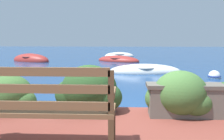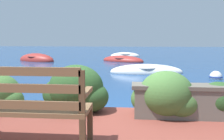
{
  "view_description": "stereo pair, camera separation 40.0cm",
  "coord_description": "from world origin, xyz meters",
  "views": [
    {
      "loc": [
        -0.15,
        -4.32,
        1.43
      ],
      "look_at": [
        -0.59,
        4.82,
        0.27
      ],
      "focal_mm": 40.0,
      "sensor_mm": 36.0,
      "label": 1
    },
    {
      "loc": [
        0.25,
        -4.29,
        1.43
      ],
      "look_at": [
        -0.59,
        4.82,
        0.27
      ],
      "focal_mm": 40.0,
      "sensor_mm": 36.0,
      "label": 2
    }
  ],
  "objects": [
    {
      "name": "rowboat_nearest",
      "position": [
        0.73,
        6.06,
        0.06
      ],
      "size": [
        3.05,
        1.17,
        0.66
      ],
      "rotation": [
        0.0,
        0.0,
        0.04
      ],
      "color": "silver",
      "rests_on": "ground_plane"
    },
    {
      "name": "rowboat_mid",
      "position": [
        -5.97,
        10.98,
        0.07
      ],
      "size": [
        2.92,
        2.05,
        0.87
      ],
      "rotation": [
        0.0,
        0.0,
        2.73
      ],
      "color": "#9E2D28",
      "rests_on": "ground_plane"
    },
    {
      "name": "hedge_clump_centre",
      "position": [
        -0.74,
        -0.26,
        0.56
      ],
      "size": [
        1.15,
        0.83,
        0.78
      ],
      "color": "#284C23",
      "rests_on": "patio_terrace"
    },
    {
      "name": "rowboat_outer",
      "position": [
        -0.52,
        15.54,
        0.06
      ],
      "size": [
        2.34,
        1.34,
        0.6
      ],
      "rotation": [
        0.0,
        0.0,
        3.18
      ],
      "color": "silver",
      "rests_on": "ground_plane"
    },
    {
      "name": "mooring_buoy",
      "position": [
        3.14,
        4.8,
        0.07
      ],
      "size": [
        0.47,
        0.47,
        0.42
      ],
      "color": "white",
      "rests_on": "ground_plane"
    },
    {
      "name": "stone_wall",
      "position": [
        1.16,
        -0.47,
        0.48
      ],
      "size": [
        1.91,
        0.39,
        0.51
      ],
      "color": "#666056",
      "rests_on": "patio_terrace"
    },
    {
      "name": "hedge_clump_right",
      "position": [
        0.72,
        -0.42,
        0.53
      ],
      "size": [
        1.05,
        0.76,
        0.72
      ],
      "color": "#426B33",
      "rests_on": "patio_terrace"
    },
    {
      "name": "hedge_clump_far_right",
      "position": [
        1.54,
        -0.37,
        0.46
      ],
      "size": [
        0.81,
        0.58,
        0.55
      ],
      "color": "#284C23",
      "rests_on": "patio_terrace"
    },
    {
      "name": "park_bench",
      "position": [
        -1.05,
        -1.71,
        0.71
      ],
      "size": [
        1.61,
        0.48,
        0.93
      ],
      "rotation": [
        0.0,
        0.0,
        0.09
      ],
      "color": "brown",
      "rests_on": "patio_terrace"
    },
    {
      "name": "rowboat_far",
      "position": [
        -0.51,
        11.32,
        0.06
      ],
      "size": [
        3.04,
        2.3,
        0.65
      ],
      "rotation": [
        0.0,
        0.0,
        2.66
      ],
      "color": "#9E2D28",
      "rests_on": "ground_plane"
    },
    {
      "name": "ground_plane",
      "position": [
        0.0,
        0.0,
        0.0
      ],
      "size": [
        80.0,
        80.0,
        0.0
      ],
      "color": "navy"
    }
  ]
}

